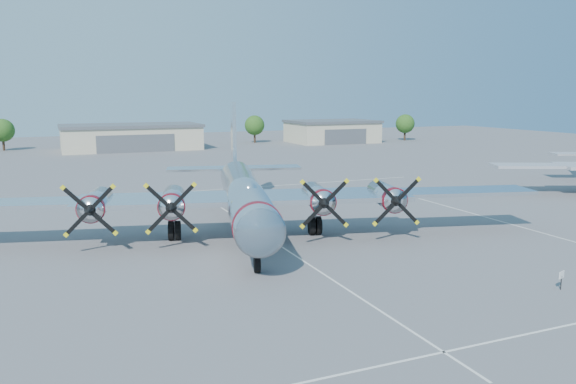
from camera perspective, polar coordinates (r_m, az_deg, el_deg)
name	(u,v)px	position (r m, az deg, el deg)	size (l,w,h in m)	color
ground	(270,239)	(45.62, -1.87, -4.81)	(260.00, 260.00, 0.00)	#5C5C5E
parking_lines	(278,244)	(44.04, -1.05, -5.33)	(60.00, 50.08, 0.01)	silver
hangar_center	(131,137)	(124.49, -15.64, 5.42)	(28.60, 14.60, 5.40)	beige
hangar_east	(332,131)	(139.00, 4.49, 6.18)	(20.60, 14.60, 5.40)	beige
tree_west	(2,130)	(131.73, -27.02, 5.60)	(4.80, 4.80, 6.64)	#382619
tree_east	(255,125)	(137.28, -3.42, 6.78)	(4.80, 4.80, 6.64)	#382619
tree_far_east	(405,124)	(147.54, 11.81, 6.80)	(4.80, 4.80, 6.64)	#382619
main_bomber_b29	(244,231)	(48.36, -4.47, -3.98)	(48.86, 33.42, 10.81)	silver
info_placard	(562,277)	(37.65, 26.04, -7.75)	(0.58, 0.23, 1.14)	black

